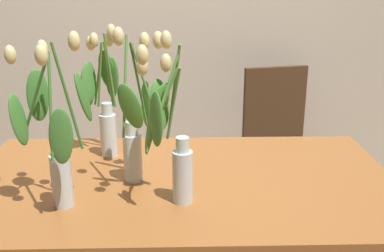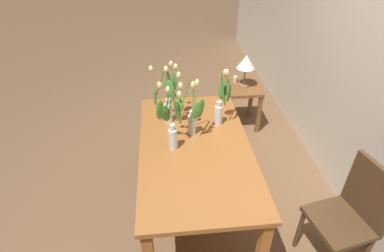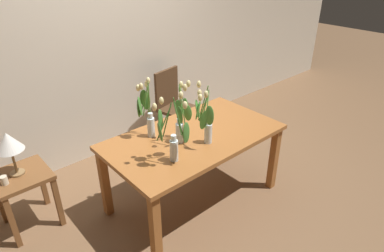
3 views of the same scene
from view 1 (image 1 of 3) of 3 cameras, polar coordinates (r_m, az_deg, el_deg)
The scene contains 6 objects.
dining_table at distance 1.77m, azimuth -1.52°, elevation -9.23°, with size 1.60×0.90×0.74m.
tulip_vase_0 at distance 1.48m, azimuth -2.96°, elevation -1.70°, with size 0.17×0.23×0.56m.
tulip_vase_1 at distance 1.65m, azimuth -6.95°, elevation -0.34°, with size 0.17×0.24×0.57m.
tulip_vase_2 at distance 1.51m, azimuth -16.80°, elevation -1.65°, with size 0.26×0.24×0.57m.
tulip_vase_3 at distance 1.93m, azimuth -10.98°, elevation 2.88°, with size 0.17×0.15×0.54m.
dining_chair at distance 2.87m, azimuth 10.71°, elevation -1.13°, with size 0.47×0.47×0.93m.
Camera 1 is at (0.00, -1.57, 1.48)m, focal length 42.99 mm.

